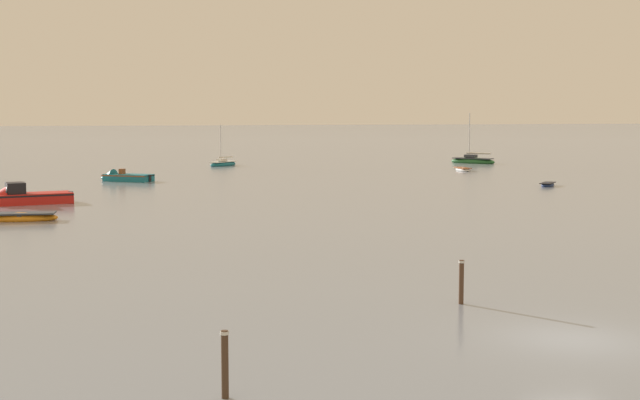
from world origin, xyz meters
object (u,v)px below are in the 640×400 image
rowboat_moored_0 (21,218)px  sailboat_moored_2 (223,164)px  rowboat_moored_2 (548,185)px  mooring_post_right (461,283)px  motorboat_moored_0 (20,199)px  motorboat_moored_2 (121,178)px  sailboat_moored_0 (473,161)px  rowboat_moored_3 (462,170)px  mooring_post_left (225,366)px

rowboat_moored_0 → sailboat_moored_2: size_ratio=0.86×
rowboat_moored_2 → mooring_post_right: (-27.48, -45.80, 0.65)m
motorboat_moored_0 → rowboat_moored_2: motorboat_moored_0 is taller
motorboat_moored_0 → motorboat_moored_2: size_ratio=1.18×
sailboat_moored_0 → rowboat_moored_0: bearing=92.0°
rowboat_moored_3 → sailboat_moored_0: bearing=-26.4°
sailboat_moored_0 → rowboat_moored_3: (-7.14, -13.73, -0.16)m
motorboat_moored_0 → rowboat_moored_3: 54.21m
rowboat_moored_0 → mooring_post_left: mooring_post_left is taller
motorboat_moored_0 → rowboat_moored_3: motorboat_moored_0 is taller
motorboat_moored_0 → sailboat_moored_0: (54.01, 40.98, -0.07)m
rowboat_moored_2 → rowboat_moored_3: 21.65m
rowboat_moored_0 → motorboat_moored_2: bearing=82.3°
motorboat_moored_0 → mooring_post_right: motorboat_moored_0 is taller
sailboat_moored_2 → mooring_post_right: size_ratio=3.04×
sailboat_moored_0 → mooring_post_left: 100.42m
motorboat_moored_2 → rowboat_moored_0: bearing=111.1°
rowboat_moored_3 → mooring_post_right: 72.99m
mooring_post_right → rowboat_moored_3: bearing=67.5°
mooring_post_right → sailboat_moored_2: bearing=88.7°
motorboat_moored_2 → rowboat_moored_3: size_ratio=1.72×
motorboat_moored_0 → rowboat_moored_3: bearing=-162.1°
sailboat_moored_2 → mooring_post_left: sailboat_moored_2 is taller
sailboat_moored_0 → mooring_post_left: sailboat_moored_0 is taller
rowboat_moored_2 → sailboat_moored_2: sailboat_moored_2 is taller
motorboat_moored_0 → rowboat_moored_0: size_ratio=1.45×
rowboat_moored_2 → mooring_post_right: mooring_post_right is taller
rowboat_moored_3 → mooring_post_left: mooring_post_left is taller
rowboat_moored_2 → mooring_post_left: size_ratio=1.52×
rowboat_moored_3 → mooring_post_right: mooring_post_right is taller
rowboat_moored_2 → sailboat_moored_2: (-25.64, 37.71, 0.11)m
rowboat_moored_0 → sailboat_moored_2: (19.79, 53.84, 0.04)m
sailboat_moored_0 → sailboat_moored_2: 33.28m
motorboat_moored_2 → mooring_post_left: (1.44, -69.85, 0.54)m
rowboat_moored_2 → rowboat_moored_3: bearing=39.5°
rowboat_moored_0 → rowboat_moored_3: size_ratio=1.39×
sailboat_moored_0 → rowboat_moored_3: bearing=110.4°
rowboat_moored_3 → mooring_post_left: 84.95m
rowboat_moored_2 → mooring_post_right: 53.41m
motorboat_moored_2 → rowboat_moored_0: 32.21m
rowboat_moored_0 → mooring_post_left: size_ratio=2.50×
sailboat_moored_0 → mooring_post_right: sailboat_moored_0 is taller
motorboat_moored_2 → rowboat_moored_3: bearing=-137.7°
rowboat_moored_2 → mooring_post_left: bearing=-173.7°
rowboat_moored_3 → sailboat_moored_2: (-26.06, 16.06, 0.09)m
rowboat_moored_0 → rowboat_moored_2: rowboat_moored_0 is taller
motorboat_moored_2 → mooring_post_right: size_ratio=3.22×
rowboat_moored_3 → rowboat_moored_0: bearing=130.6°
rowboat_moored_2 → sailboat_moored_2: bearing=74.9°
sailboat_moored_2 → mooring_post_left: 92.93m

